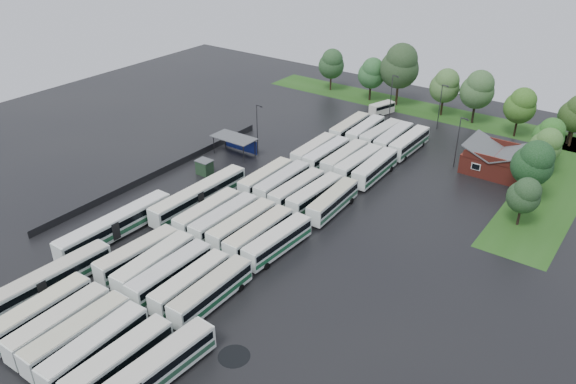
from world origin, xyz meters
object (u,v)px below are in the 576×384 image
Objects in this scene: brick_building at (495,162)px; minibus at (382,108)px; artic_bus_east at (137,384)px; artic_bus_west_a at (44,283)px.

brick_building reaches higher than minibus.
minibus is at bearing 154.45° from brick_building.
brick_building is 32.27m from minibus.
artic_bus_east is 85.23m from minibus.
brick_building reaches higher than artic_bus_east.
minibus is (3.95, 79.50, -0.38)m from artic_bus_west_a.
artic_bus_west_a reaches higher than minibus.
artic_bus_west_a is 2.82× the size of minibus.
brick_building is 73.44m from artic_bus_west_a.
minibus is (-29.11, 13.92, -0.44)m from brick_building.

